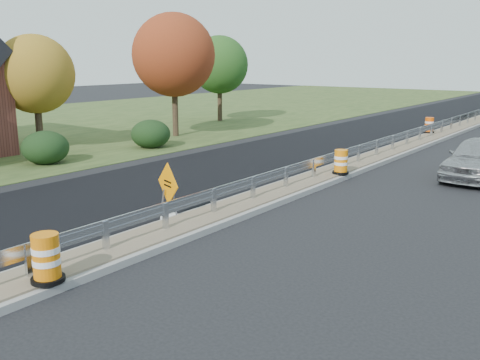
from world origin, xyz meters
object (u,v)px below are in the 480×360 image
Objects in this scene: barrel_median_near at (46,259)px; barrel_median_far at (429,125)px; caution_sign at (169,205)px; barrel_median_mid at (341,162)px; car_silver at (479,158)px.

barrel_median_near is 1.07× the size of barrel_median_far.
caution_sign is 22.08m from barrel_median_far.
barrel_median_far is at bearing 94.46° from barrel_median_mid.
caution_sign is at bearing -116.55° from car_silver.
barrel_median_far is at bearing 117.61° from car_silver.
barrel_median_near is 13.10m from barrel_median_mid.
caution_sign reaches higher than barrel_median_far.
barrel_median_near is 27.21m from barrel_median_far.
car_silver is at bearing -63.34° from barrel_median_far.
car_silver is (5.89, 11.32, 0.39)m from caution_sign.
barrel_median_mid is 1.01× the size of barrel_median_far.
caution_sign is 0.35× the size of car_silver.
barrel_median_mid is 14.13m from barrel_median_far.
barrel_median_mid is (1.59, 7.99, 0.25)m from caution_sign.
caution_sign is 8.15m from barrel_median_mid.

